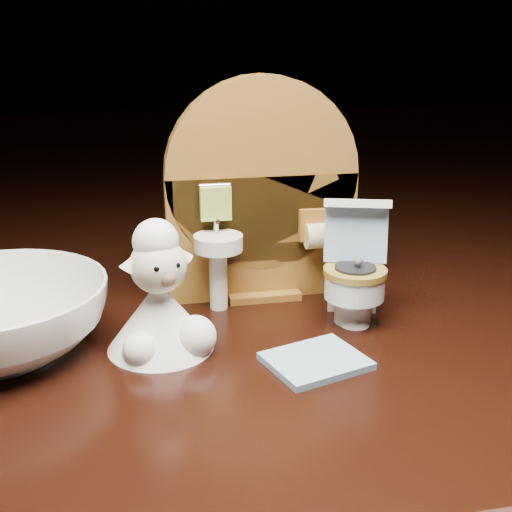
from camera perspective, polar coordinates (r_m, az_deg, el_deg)
The scene contains 5 objects.
backdrop_panel at distance 0.43m, azimuth 0.44°, elevation 4.65°, with size 0.13×0.05×0.15m.
toy_toilet at distance 0.41m, azimuth 8.72°, elevation -1.70°, with size 0.05×0.05×0.08m.
bath_mat at distance 0.36m, azimuth 5.33°, elevation -9.28°, with size 0.05×0.04×0.00m, color #88ADCE.
toilet_brush at distance 0.41m, azimuth 8.83°, elevation -4.51°, with size 0.02×0.02×0.05m.
plush_lamb at distance 0.37m, azimuth -8.47°, elevation -4.32°, with size 0.06×0.06×0.08m.
Camera 1 is at (-0.09, -0.35, 0.17)m, focal length 45.00 mm.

